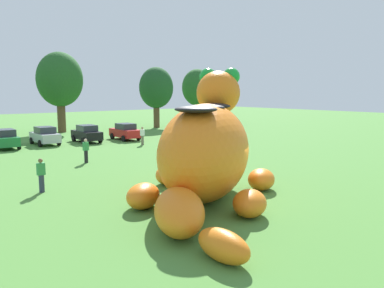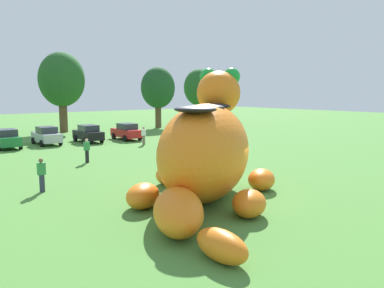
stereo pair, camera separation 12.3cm
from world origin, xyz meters
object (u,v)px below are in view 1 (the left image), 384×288
at_px(car_silver, 45,136).
at_px(spectator_mid_field, 211,147).
at_px(giant_inflatable_creature, 206,150).
at_px(car_red, 125,132).
at_px(car_black, 87,134).
at_px(spectator_far_side, 142,136).
at_px(car_green, 5,139).
at_px(spectator_by_cars, 86,151).
at_px(spectator_wandering, 41,176).
at_px(spectator_near_inflatable, 188,132).

xyz_separation_m(car_silver, spectator_mid_field, (7.34, -15.36, -0.01)).
height_order(giant_inflatable_creature, car_red, giant_inflatable_creature).
height_order(car_silver, car_black, same).
bearing_deg(spectator_far_side, car_green, 152.56).
height_order(giant_inflatable_creature, spectator_by_cars, giant_inflatable_creature).
relative_size(car_black, spectator_wandering, 2.41).
bearing_deg(spectator_by_cars, car_green, 104.51).
distance_m(giant_inflatable_creature, car_black, 22.95).
bearing_deg(spectator_by_cars, giant_inflatable_creature, -86.53).
distance_m(car_black, car_red, 4.00).
height_order(car_silver, spectator_by_cars, car_silver).
height_order(car_red, spectator_far_side, car_red).
xyz_separation_m(giant_inflatable_creature, spectator_near_inflatable, (12.97, 17.94, -1.44)).
distance_m(giant_inflatable_creature, spectator_by_cars, 12.20).
bearing_deg(spectator_near_inflatable, spectator_far_side, -175.27).
height_order(giant_inflatable_creature, car_black, giant_inflatable_creature).
relative_size(car_black, spectator_near_inflatable, 2.41).
xyz_separation_m(giant_inflatable_creature, car_green, (-3.56, 23.02, -1.43)).
bearing_deg(car_green, giant_inflatable_creature, -81.21).
relative_size(car_green, car_red, 1.01).
height_order(car_black, spectator_mid_field, car_black).
relative_size(car_red, spectator_by_cars, 2.40).
xyz_separation_m(giant_inflatable_creature, car_red, (7.77, 21.92, -1.43)).
height_order(spectator_near_inflatable, spectator_wandering, same).
height_order(spectator_mid_field, spectator_far_side, same).
bearing_deg(car_green, spectator_by_cars, -75.49).
bearing_deg(car_black, car_silver, 169.28).
bearing_deg(giant_inflatable_creature, car_green, 98.79).
xyz_separation_m(car_green, car_black, (7.39, -0.44, 0.00)).
xyz_separation_m(car_silver, car_red, (7.78, -1.38, 0.00)).
xyz_separation_m(car_green, spectator_by_cars, (2.83, -10.93, -0.01)).
relative_size(giant_inflatable_creature, spectator_wandering, 6.35).
height_order(car_green, car_silver, same).
bearing_deg(spectator_by_cars, spectator_mid_field, -27.21).
xyz_separation_m(car_red, spectator_by_cars, (-8.50, -9.84, -0.01)).
xyz_separation_m(spectator_wandering, spectator_far_side, (12.84, 11.55, 0.00)).
xyz_separation_m(car_red, spectator_wandering, (-13.47, -16.01, -0.01)).
distance_m(giant_inflatable_creature, car_silver, 23.35).
bearing_deg(giant_inflatable_creature, spectator_wandering, 133.95).
bearing_deg(spectator_near_inflatable, car_silver, 157.55).
xyz_separation_m(car_black, spectator_by_cars, (-4.56, -10.49, -0.01)).
xyz_separation_m(spectator_by_cars, spectator_far_side, (7.88, 5.37, 0.00)).
distance_m(car_silver, spectator_near_inflatable, 14.05).
xyz_separation_m(car_silver, spectator_far_side, (7.15, -5.85, -0.01)).
bearing_deg(car_silver, spectator_near_inflatable, -22.45).
height_order(spectator_wandering, spectator_far_side, same).
distance_m(car_green, spectator_far_side, 12.06).
relative_size(car_red, spectator_mid_field, 2.40).
bearing_deg(spectator_mid_field, spectator_near_inflatable, 60.55).
relative_size(spectator_near_inflatable, spectator_by_cars, 1.00).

